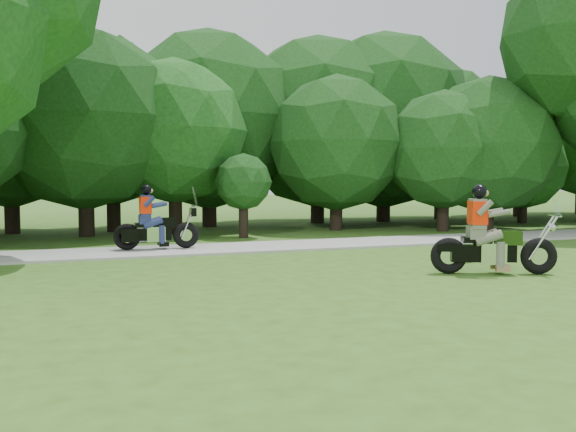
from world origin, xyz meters
TOP-DOWN VIEW (x-y plane):
  - ground at (0.00, 0.00)m, footprint 100.00×100.00m
  - walkway at (0.00, 8.00)m, footprint 60.00×2.20m
  - tree_line at (0.47, 14.50)m, footprint 38.33×11.94m
  - chopper_motorcycle at (0.37, 2.25)m, footprint 2.35×1.32m
  - touring_motorcycle at (-5.16, 8.22)m, footprint 2.13×0.65m

SIDE VIEW (x-z plane):
  - ground at x=0.00m, z-range 0.00..0.00m
  - walkway at x=0.00m, z-range 0.00..0.06m
  - chopper_motorcycle at x=0.37m, z-range -0.23..1.51m
  - touring_motorcycle at x=-5.16m, z-range -0.16..1.46m
  - tree_line at x=0.47m, z-range -0.27..7.46m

